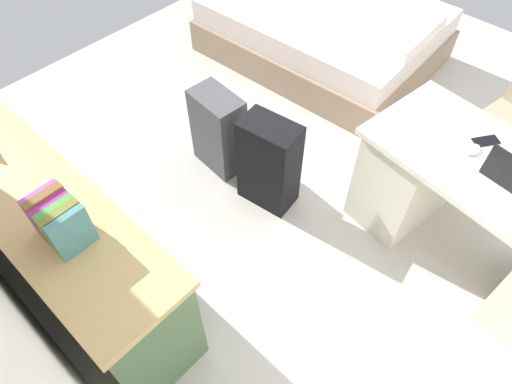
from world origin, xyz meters
name	(u,v)px	position (x,y,z in m)	size (l,w,h in m)	color
ground_plane	(332,169)	(0.00, 0.00, 0.00)	(5.23, 5.23, 0.00)	beige
desk	(481,219)	(-1.00, 0.05, 0.40)	(1.51, 0.84, 0.76)	silver
credenza	(61,242)	(0.58, 1.73, 0.40)	(1.80, 0.48, 0.79)	#4C6B47
bed	(324,31)	(0.93, -1.06, 0.24)	(1.97, 1.50, 0.58)	gray
suitcase_black	(269,164)	(0.18, 0.50, 0.33)	(0.36, 0.22, 0.66)	black
suitcase_spare_grey	(218,131)	(0.65, 0.49, 0.30)	(0.36, 0.22, 0.60)	#4C4C51
computer_mouse	(473,150)	(-0.79, 0.01, 0.77)	(0.06, 0.10, 0.03)	white
cell_phone_by_mouse	(486,141)	(-0.81, -0.11, 0.76)	(0.07, 0.14, 0.01)	black
book_row	(60,220)	(0.27, 1.73, 0.90)	(0.23, 0.17, 0.23)	teal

